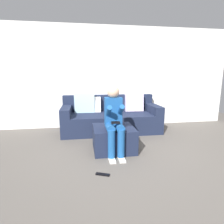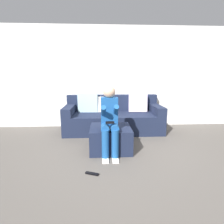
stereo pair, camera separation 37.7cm
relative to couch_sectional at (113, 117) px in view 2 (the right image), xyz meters
The scene contains 6 objects.
ground_plane 1.74m from the couch_sectional, 86.87° to the right, with size 8.23×8.23×0.00m, color #544F49.
wall_back 1.06m from the couch_sectional, 78.82° to the left, with size 6.33×0.10×2.52m, color silver.
couch_sectional is the anchor object (origin of this frame).
ottoman 1.21m from the couch_sectional, 95.57° to the right, with size 0.72×0.70×0.42m, color #192138.
person_seated 1.43m from the couch_sectional, 95.75° to the right, with size 0.29×0.58×1.16m.
remote_near_ottoman 2.12m from the couch_sectional, 101.26° to the right, with size 0.19×0.04×0.02m, color black.
Camera 2 is at (-0.36, -2.69, 1.34)m, focal length 29.99 mm.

